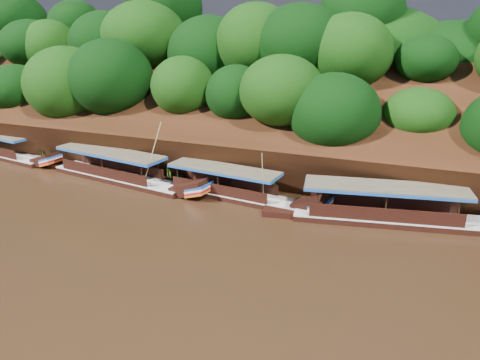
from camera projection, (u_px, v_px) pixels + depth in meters
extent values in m
plane|color=black|center=(198.00, 240.00, 28.60)|extent=(160.00, 160.00, 0.00)
cube|color=black|center=(277.00, 129.00, 41.48)|extent=(120.00, 16.12, 13.64)
cube|color=black|center=(303.00, 141.00, 51.41)|extent=(120.00, 24.00, 12.00)
ellipsoid|color=#09390B|center=(51.00, 51.00, 55.32)|extent=(20.00, 10.00, 8.00)
ellipsoid|color=#09390B|center=(211.00, 126.00, 42.68)|extent=(18.00, 8.00, 6.40)
ellipsoid|color=#09390B|center=(300.00, 57.00, 45.73)|extent=(24.00, 11.00, 8.40)
cube|color=black|center=(395.00, 223.00, 30.99)|extent=(13.50, 4.64, 0.94)
cube|color=silver|center=(396.00, 217.00, 30.84)|extent=(13.51, 4.71, 0.10)
cube|color=#4F4838|center=(386.00, 187.00, 30.31)|extent=(10.72, 4.46, 0.12)
cube|color=#1A50AE|center=(386.00, 188.00, 30.36)|extent=(10.72, 4.46, 0.19)
cube|color=black|center=(232.00, 198.00, 35.27)|extent=(11.21, 3.25, 0.83)
cube|color=silver|center=(232.00, 193.00, 35.14)|extent=(11.21, 3.31, 0.09)
cube|color=black|center=(311.00, 205.00, 32.31)|extent=(2.77, 1.80, 1.56)
cube|color=#1A50AE|center=(321.00, 203.00, 31.91)|extent=(1.53, 1.72, 0.57)
cube|color=red|center=(320.00, 207.00, 32.01)|extent=(1.53, 1.72, 0.57)
cube|color=#4F4838|center=(224.00, 169.00, 34.84)|extent=(8.86, 3.28, 0.11)
cube|color=#1A50AE|center=(224.00, 170.00, 34.88)|extent=(8.86, 3.28, 0.17)
cylinder|color=tan|center=(263.00, 176.00, 32.81)|extent=(0.32, 1.36, 3.70)
cube|color=black|center=(120.00, 181.00, 38.96)|extent=(13.15, 4.14, 0.88)
cube|color=silver|center=(119.00, 176.00, 38.82)|extent=(13.16, 4.20, 0.10)
cube|color=black|center=(190.00, 188.00, 35.25)|extent=(3.26, 2.07, 1.74)
cube|color=#1A50AE|center=(199.00, 186.00, 34.76)|extent=(1.83, 1.91, 0.65)
cube|color=red|center=(199.00, 191.00, 34.87)|extent=(1.83, 1.91, 0.65)
cube|color=#4F4838|center=(110.00, 152.00, 38.56)|extent=(10.42, 4.02, 0.12)
cube|color=#1A50AE|center=(110.00, 153.00, 38.60)|extent=(10.42, 4.02, 0.18)
cylinder|color=tan|center=(152.00, 153.00, 35.93)|extent=(1.43, 0.93, 4.87)
cube|color=black|center=(5.00, 157.00, 45.50)|extent=(11.14, 3.73, 0.85)
cube|color=silver|center=(4.00, 153.00, 45.37)|extent=(11.15, 3.79, 0.09)
cube|color=black|center=(46.00, 160.00, 42.35)|extent=(2.81, 1.94, 1.57)
cube|color=#1A50AE|center=(50.00, 158.00, 41.93)|extent=(1.58, 1.81, 0.57)
cube|color=red|center=(51.00, 161.00, 42.04)|extent=(1.58, 1.81, 0.57)
cone|color=#356A1A|center=(46.00, 155.00, 43.58)|extent=(1.50, 1.50, 1.38)
cone|color=#356A1A|center=(106.00, 159.00, 41.48)|extent=(1.50, 1.50, 1.94)
cone|color=#356A1A|center=(173.00, 169.00, 39.38)|extent=(1.50, 1.50, 1.62)
cone|color=#356A1A|center=(267.00, 183.00, 35.92)|extent=(1.50, 1.50, 1.66)
cone|color=#356A1A|center=(336.00, 189.00, 34.59)|extent=(1.50, 1.50, 1.74)
cone|color=#356A1A|center=(439.00, 206.00, 31.92)|extent=(1.50, 1.50, 1.46)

